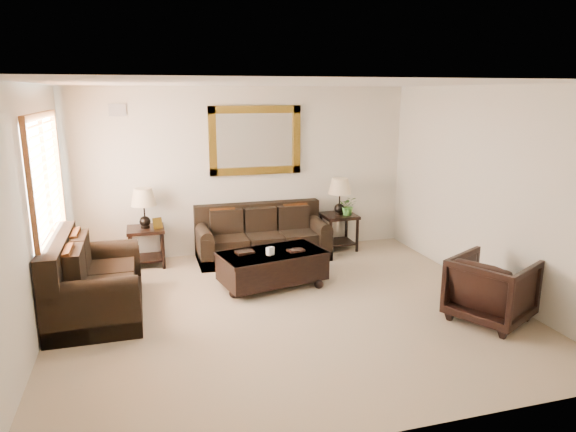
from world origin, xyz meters
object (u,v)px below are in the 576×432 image
object	(u,v)px
end_table_right	(339,203)
coffee_table	(272,265)
loveseat	(91,285)
end_table_left	(145,216)
armchair	(492,286)
sofa	(262,239)

from	to	relation	value
end_table_right	coffee_table	xyz separation A→B (m)	(-1.51, -1.35, -0.50)
loveseat	coffee_table	xyz separation A→B (m)	(2.31, 0.29, -0.06)
end_table_left	armchair	size ratio (longest dim) A/B	1.43
end_table_left	coffee_table	world-z (taller)	end_table_left
armchair	loveseat	bearing A→B (deg)	43.67
end_table_right	armchair	size ratio (longest dim) A/B	1.45
end_table_right	coffee_table	world-z (taller)	end_table_right
end_table_left	end_table_right	bearing A→B (deg)	-0.04
loveseat	coffee_table	bearing A→B (deg)	-82.83
loveseat	end_table_left	xyz separation A→B (m)	(0.67, 1.64, 0.43)
coffee_table	end_table_right	bearing A→B (deg)	29.95
end_table_left	coffee_table	bearing A→B (deg)	-39.37
loveseat	sofa	bearing A→B (deg)	-57.88
sofa	armchair	xyz separation A→B (m)	(2.02, -3.04, 0.11)
end_table_right	loveseat	bearing A→B (deg)	-156.82
sofa	loveseat	world-z (taller)	loveseat
end_table_left	end_table_right	size ratio (longest dim) A/B	0.99
sofa	coffee_table	size ratio (longest dim) A/B	1.34
end_table_right	end_table_left	bearing A→B (deg)	179.96
end_table_left	armchair	xyz separation A→B (m)	(3.81, -3.13, -0.37)
loveseat	end_table_right	distance (m)	4.18
end_table_right	coffee_table	size ratio (longest dim) A/B	0.79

